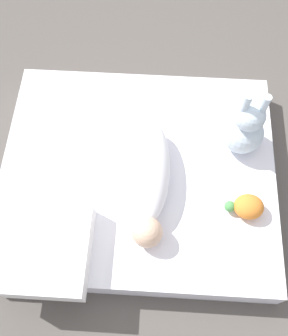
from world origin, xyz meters
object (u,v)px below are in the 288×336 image
(swaddled_baby, at_px, (150,179))
(turtle_plush, at_px, (247,207))
(bunny_plush, at_px, (245,128))
(pillow, at_px, (49,249))

(swaddled_baby, bearing_deg, turtle_plush, 77.53)
(bunny_plush, distance_m, turtle_plush, 0.33)
(pillow, xyz_separation_m, bunny_plush, (-0.77, -0.55, 0.08))
(swaddled_baby, distance_m, bunny_plush, 0.46)
(turtle_plush, bearing_deg, swaddled_baby, -12.26)
(turtle_plush, bearing_deg, pillow, 16.15)
(pillow, distance_m, turtle_plush, 0.81)
(turtle_plush, bearing_deg, bunny_plush, -87.46)
(swaddled_baby, relative_size, pillow, 1.54)
(pillow, height_order, turtle_plush, pillow)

